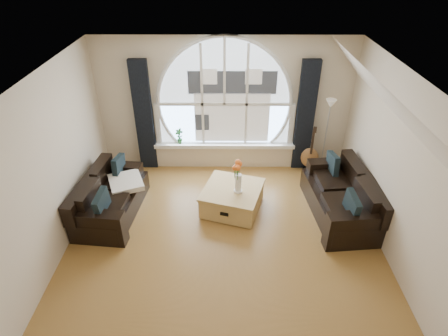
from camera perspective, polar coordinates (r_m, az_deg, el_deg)
ground at (r=5.88m, az=-0.05°, el=-13.45°), size 5.00×5.50×0.01m
ceiling at (r=4.37m, az=-0.06°, el=12.03°), size 5.00×5.50×0.01m
wall_back at (r=7.43m, az=0.07°, el=9.65°), size 5.00×0.01×2.70m
wall_left at (r=5.60m, az=-26.57°, el=-2.27°), size 0.01×5.50×2.70m
wall_right at (r=5.58m, az=26.58°, el=-2.42°), size 0.01×5.50×2.70m
attic_slope at (r=5.00m, az=26.24°, el=7.00°), size 0.92×5.50×0.72m
arched_window at (r=7.30m, az=0.07°, el=11.55°), size 2.60×0.06×2.15m
window_sill at (r=7.70m, az=0.07°, el=3.59°), size 2.90×0.22×0.08m
window_frame at (r=7.27m, az=0.07°, el=11.47°), size 2.76×0.08×2.15m
neighbor_house at (r=7.33m, az=1.27°, el=10.59°), size 1.70×0.02×1.50m
curtain_left at (r=7.57m, az=-12.24°, el=7.71°), size 0.35×0.12×2.30m
curtain_right at (r=7.56m, az=12.40°, el=7.65°), size 0.35×0.12×2.30m
sofa_left at (r=6.72m, az=-17.14°, el=-3.95°), size 1.02×1.76×0.75m
sofa_right at (r=6.72m, az=17.70°, el=-4.06°), size 1.08×1.90×0.81m
coffee_chest at (r=6.62m, az=1.28°, el=-4.60°), size 1.22×1.22×0.48m
throw_blanket at (r=6.78m, az=-14.89°, el=-2.15°), size 0.72×0.72×0.10m
vase_flowers at (r=6.21m, az=2.25°, el=-0.73°), size 0.24×0.24×0.70m
floor_lamp at (r=7.64m, az=15.35°, el=4.56°), size 0.24×0.24×1.60m
guitar at (r=7.75m, az=13.27°, el=3.03°), size 0.40×0.32×1.06m
potted_plant at (r=7.66m, az=-6.90°, el=4.90°), size 0.20×0.17×0.32m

